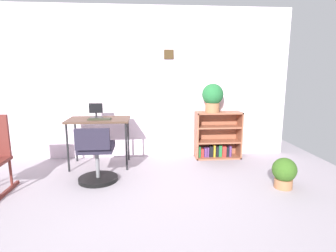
% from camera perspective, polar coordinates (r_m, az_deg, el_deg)
% --- Properties ---
extents(ground_plane, '(6.24, 6.24, 0.00)m').
position_cam_1_polar(ground_plane, '(2.88, -7.67, -18.81)').
color(ground_plane, '#9B919B').
extents(wall_back, '(5.20, 0.12, 2.49)m').
position_cam_1_polar(wall_back, '(4.65, -6.80, 8.70)').
color(wall_back, silver).
rests_on(wall_back, ground_plane).
extents(desk, '(0.92, 0.57, 0.74)m').
position_cam_1_polar(desk, '(4.30, -14.24, 0.61)').
color(desk, '#4C3529').
rests_on(desk, ground_plane).
extents(monitor, '(0.21, 0.20, 0.23)m').
position_cam_1_polar(monitor, '(4.35, -14.80, 2.85)').
color(monitor, '#262628').
rests_on(monitor, desk).
extents(keyboard, '(0.33, 0.15, 0.02)m').
position_cam_1_polar(keyboard, '(4.19, -14.10, 1.42)').
color(keyboard, '#2B2E20').
rests_on(keyboard, desk).
extents(office_chair, '(0.52, 0.55, 0.77)m').
position_cam_1_polar(office_chair, '(3.71, -14.72, -6.46)').
color(office_chair, black).
rests_on(office_chair, ground_plane).
extents(bookshelf_low, '(0.77, 0.30, 0.79)m').
position_cam_1_polar(bookshelf_low, '(4.73, 10.18, -2.31)').
color(bookshelf_low, '#98583E').
rests_on(bookshelf_low, ground_plane).
extents(potted_plant_on_shelf, '(0.35, 0.35, 0.47)m').
position_cam_1_polar(potted_plant_on_shelf, '(4.55, 9.32, 6.09)').
color(potted_plant_on_shelf, '#9E6642').
rests_on(potted_plant_on_shelf, bookshelf_low).
extents(potted_plant_floor, '(0.30, 0.30, 0.39)m').
position_cam_1_polar(potted_plant_floor, '(3.75, 23.11, -8.86)').
color(potted_plant_floor, '#9E6642').
rests_on(potted_plant_floor, ground_plane).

